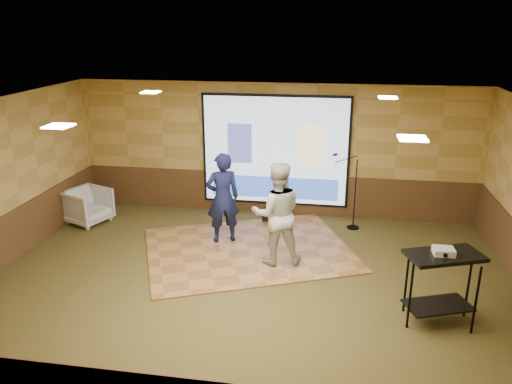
% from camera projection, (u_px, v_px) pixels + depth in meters
% --- Properties ---
extents(ground, '(9.00, 9.00, 0.00)m').
position_uv_depth(ground, '(249.00, 286.00, 8.43)').
color(ground, '#333E1C').
rests_on(ground, ground).
extents(room_shell, '(9.04, 7.04, 3.02)m').
position_uv_depth(room_shell, '(248.00, 167.00, 7.75)').
color(room_shell, tan).
rests_on(room_shell, ground).
extents(wainscot_back, '(9.00, 0.04, 0.95)m').
position_uv_depth(wainscot_back, '(275.00, 194.00, 11.53)').
color(wainscot_back, '#4F361A').
rests_on(wainscot_back, ground).
extents(wainscot_left, '(0.04, 7.00, 0.95)m').
position_uv_depth(wainscot_left, '(3.00, 243.00, 8.96)').
color(wainscot_left, '#4F361A').
rests_on(wainscot_left, ground).
extents(projector_screen, '(3.32, 0.06, 2.52)m').
position_uv_depth(projector_screen, '(275.00, 152.00, 11.16)').
color(projector_screen, black).
rests_on(projector_screen, room_shell).
extents(downlight_nw, '(0.32, 0.32, 0.02)m').
position_uv_depth(downlight_nw, '(151.00, 92.00, 9.49)').
color(downlight_nw, '#FFE9BF').
rests_on(downlight_nw, room_shell).
extents(downlight_ne, '(0.32, 0.32, 0.02)m').
position_uv_depth(downlight_ne, '(388.00, 98.00, 8.82)').
color(downlight_ne, '#FFE9BF').
rests_on(downlight_ne, room_shell).
extents(downlight_sw, '(0.32, 0.32, 0.02)m').
position_uv_depth(downlight_sw, '(59.00, 126.00, 6.41)').
color(downlight_sw, '#FFE9BF').
rests_on(downlight_sw, room_shell).
extents(downlight_se, '(0.32, 0.32, 0.02)m').
position_uv_depth(downlight_se, '(413.00, 138.00, 5.73)').
color(downlight_se, '#FFE9BF').
rests_on(downlight_se, room_shell).
extents(dance_floor, '(4.70, 4.22, 0.03)m').
position_uv_depth(dance_floor, '(248.00, 250.00, 9.76)').
color(dance_floor, '#A56C3C').
rests_on(dance_floor, ground).
extents(player_left, '(0.79, 0.68, 1.83)m').
position_uv_depth(player_left, '(223.00, 198.00, 9.84)').
color(player_left, '#141940').
rests_on(player_left, dance_floor).
extents(player_right, '(1.07, 0.92, 1.91)m').
position_uv_depth(player_right, '(277.00, 214.00, 8.94)').
color(player_right, beige).
rests_on(player_right, dance_floor).
extents(av_table, '(1.06, 0.56, 1.12)m').
position_uv_depth(av_table, '(442.00, 273.00, 7.18)').
color(av_table, black).
rests_on(av_table, ground).
extents(projector, '(0.30, 0.25, 0.10)m').
position_uv_depth(projector, '(444.00, 251.00, 7.05)').
color(projector, silver).
rests_on(projector, av_table).
extents(mic_stand, '(0.65, 0.27, 1.66)m').
position_uv_depth(mic_stand, '(351.00, 206.00, 10.68)').
color(mic_stand, black).
rests_on(mic_stand, ground).
extents(banquet_chair, '(1.10, 1.09, 0.78)m').
position_uv_depth(banquet_chair, '(88.00, 206.00, 11.00)').
color(banquet_chair, gray).
rests_on(banquet_chair, ground).
extents(duffel_bag, '(0.52, 0.38, 0.30)m').
position_uv_depth(duffel_bag, '(275.00, 215.00, 11.14)').
color(duffel_bag, black).
rests_on(duffel_bag, ground).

